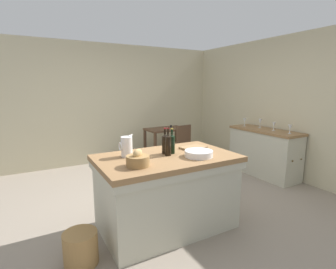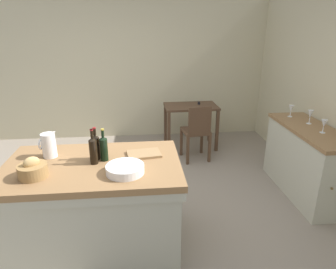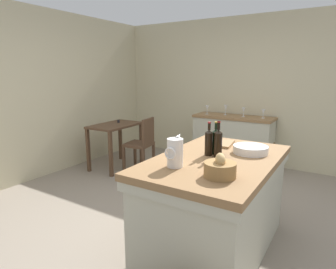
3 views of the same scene
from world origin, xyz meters
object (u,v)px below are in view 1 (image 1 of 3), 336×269
wooden_chair (180,145)px  writing_desk (166,134)px  wine_glass_middle (260,122)px  wine_glass_right (245,121)px  side_cabinet (264,152)px  wine_bottle_dark (172,143)px  wash_bowl (199,154)px  wine_glass_left (274,125)px  cutting_board (193,148)px  wicker_hamper (81,248)px  wine_bottle_amber (165,143)px  bread_basket (138,160)px  island_table (167,189)px  wine_glass_far_left (290,128)px  pitcher (127,146)px  wine_bottle_green (168,144)px

wooden_chair → writing_desk: bearing=90.1°
wine_glass_middle → wine_glass_right: bearing=105.9°
side_cabinet → writing_desk: size_ratio=1.52×
writing_desk → wine_bottle_dark: (-1.22, -2.35, 0.38)m
wash_bowl → wine_glass_right: size_ratio=2.02×
side_cabinet → wine_glass_right: 0.74m
wine_glass_left → wine_glass_middle: 0.34m
side_cabinet → wine_glass_left: wine_glass_left is taller
cutting_board → wicker_hamper: 1.72m
side_cabinet → wine_bottle_amber: size_ratio=4.48×
wine_bottle_amber → side_cabinet: bearing=14.3°
wash_bowl → bread_basket: bread_basket is taller
cutting_board → wine_glass_middle: wine_glass_middle is taller
writing_desk → wine_glass_left: bearing=-56.3°
cutting_board → wicker_hamper: bearing=-168.0°
cutting_board → wine_glass_right: bearing=28.2°
wicker_hamper → island_table: bearing=10.0°
island_table → wine_glass_middle: bearing=19.3°
wine_bottle_amber → wooden_chair: bearing=53.4°
wine_bottle_dark → wine_glass_far_left: bearing=4.0°
wash_bowl → wine_glass_far_left: 2.28m
wine_bottle_amber → wicker_hamper: (-1.07, -0.28, -0.86)m
bread_basket → wicker_hamper: bearing=177.7°
bread_basket → wooden_chair: bearing=49.2°
bread_basket → pitcher: bearing=85.9°
wooden_chair → wine_glass_right: 1.41m
cutting_board → wine_bottle_amber: size_ratio=1.01×
pitcher → wine_glass_left: 3.00m
writing_desk → wooden_chair: (0.00, -0.56, -0.13)m
wine_glass_middle → wine_glass_far_left: bearing=-93.3°
island_table → wash_bowl: bearing=-34.9°
cutting_board → wicker_hamper: cutting_board is taller
side_cabinet → wine_glass_middle: size_ratio=7.84×
side_cabinet → wooden_chair: wooden_chair is taller
wooden_chair → wine_bottle_amber: size_ratio=2.96×
cutting_board → wine_glass_far_left: bearing=2.6°
pitcher → wine_bottle_amber: (0.45, -0.09, 0.01)m
wine_bottle_dark → wicker_hamper: bearing=-168.0°
wine_bottle_dark → wine_bottle_green: wine_bottle_green is taller
wooden_chair → cutting_board: wooden_chair is taller
pitcher → wine_bottle_green: 0.48m
writing_desk → wine_glass_far_left: 2.52m
wine_glass_far_left → wine_glass_right: (-0.05, 0.99, 0.01)m
writing_desk → wine_glass_far_left: size_ratio=6.01×
island_table → wine_bottle_dark: size_ratio=5.20×
wine_glass_middle → wine_glass_left: bearing=-94.2°
pitcher → bread_basket: size_ratio=1.16×
writing_desk → wooden_chair: size_ratio=0.99×
writing_desk → wine_bottle_green: 2.77m
wicker_hamper → cutting_board: bearing=12.0°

